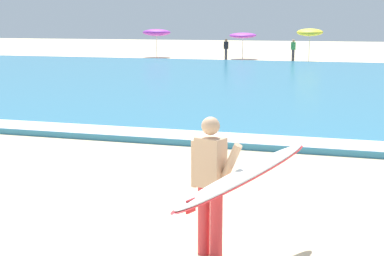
% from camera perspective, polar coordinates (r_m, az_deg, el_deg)
% --- Properties ---
extents(ground_plane, '(160.00, 160.00, 0.00)m').
position_cam_1_polar(ground_plane, '(7.90, -8.32, -10.66)').
color(ground_plane, beige).
extents(sea, '(120.00, 28.00, 0.14)m').
position_cam_1_polar(sea, '(26.74, 10.15, 4.37)').
color(sea, teal).
rests_on(sea, ground).
extents(surf_foam, '(120.00, 1.14, 0.01)m').
position_cam_1_polar(surf_foam, '(13.66, 3.16, -0.89)').
color(surf_foam, white).
rests_on(surf_foam, sea).
extents(surfer_with_board, '(1.36, 2.68, 1.73)m').
position_cam_1_polar(surfer_with_board, '(6.79, 3.58, -4.90)').
color(surfer_with_board, red).
rests_on(surfer_with_board, ground).
extents(beach_umbrella_0, '(2.23, 2.24, 2.26)m').
position_cam_1_polar(beach_umbrella_0, '(47.01, -3.51, 9.38)').
color(beach_umbrella_0, beige).
rests_on(beach_umbrella_0, ground).
extents(beach_umbrella_1, '(2.08, 2.10, 2.03)m').
position_cam_1_polar(beach_umbrella_1, '(45.03, 5.04, 9.08)').
color(beach_umbrella_1, beige).
rests_on(beach_umbrella_1, ground).
extents(beach_umbrella_2, '(1.85, 1.88, 2.41)m').
position_cam_1_polar(beach_umbrella_2, '(42.17, 11.54, 9.23)').
color(beach_umbrella_2, beige).
rests_on(beach_umbrella_2, ground).
extents(beachgoer_near_row_left, '(0.32, 0.20, 1.58)m').
position_cam_1_polar(beachgoer_near_row_left, '(43.26, 3.38, 7.81)').
color(beachgoer_near_row_left, '#383842').
rests_on(beachgoer_near_row_left, ground).
extents(beachgoer_near_row_mid, '(0.32, 0.20, 1.58)m').
position_cam_1_polar(beachgoer_near_row_mid, '(42.42, 9.95, 7.62)').
color(beachgoer_near_row_mid, '#383842').
rests_on(beachgoer_near_row_mid, ground).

